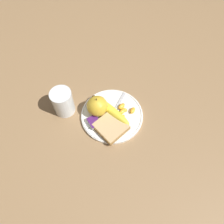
# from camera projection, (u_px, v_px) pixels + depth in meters

# --- Properties ---
(ground_plane) EXTENTS (3.00, 3.00, 0.00)m
(ground_plane) POSITION_uv_depth(u_px,v_px,m) (112.00, 116.00, 0.88)
(ground_plane) COLOR olive
(plate) EXTENTS (0.25, 0.25, 0.01)m
(plate) POSITION_uv_depth(u_px,v_px,m) (112.00, 115.00, 0.88)
(plate) COLOR white
(plate) RESTS_ON ground_plane
(juice_glass) EXTENTS (0.08, 0.08, 0.11)m
(juice_glass) POSITION_uv_depth(u_px,v_px,m) (63.00, 102.00, 0.85)
(juice_glass) COLOR silver
(juice_glass) RESTS_ON ground_plane
(apple) EXTENTS (0.08, 0.08, 0.09)m
(apple) POSITION_uv_depth(u_px,v_px,m) (97.00, 106.00, 0.84)
(apple) COLOR gold
(apple) RESTS_ON plate
(banana) EXTENTS (0.20, 0.09, 0.04)m
(banana) POSITION_uv_depth(u_px,v_px,m) (110.00, 110.00, 0.86)
(banana) COLOR yellow
(banana) RESTS_ON plate
(bread_slice) EXTENTS (0.13, 0.12, 0.02)m
(bread_slice) POSITION_uv_depth(u_px,v_px,m) (111.00, 127.00, 0.83)
(bread_slice) COLOR olive
(bread_slice) RESTS_ON plate
(fork) EXTENTS (0.12, 0.17, 0.00)m
(fork) POSITION_uv_depth(u_px,v_px,m) (113.00, 114.00, 0.87)
(fork) COLOR #B2B2B7
(fork) RESTS_ON plate
(jam_packet) EXTENTS (0.05, 0.04, 0.02)m
(jam_packet) POSITION_uv_depth(u_px,v_px,m) (94.00, 121.00, 0.84)
(jam_packet) COLOR silver
(jam_packet) RESTS_ON plate
(orange_segment_0) EXTENTS (0.03, 0.04, 0.02)m
(orange_segment_0) POSITION_uv_depth(u_px,v_px,m) (121.00, 106.00, 0.88)
(orange_segment_0) COLOR #F9A32D
(orange_segment_0) RESTS_ON plate
(orange_segment_1) EXTENTS (0.02, 0.03, 0.02)m
(orange_segment_1) POSITION_uv_depth(u_px,v_px,m) (122.00, 112.00, 0.87)
(orange_segment_1) COLOR #F9A32D
(orange_segment_1) RESTS_ON plate
(orange_segment_2) EXTENTS (0.03, 0.04, 0.02)m
(orange_segment_2) POSITION_uv_depth(u_px,v_px,m) (133.00, 110.00, 0.87)
(orange_segment_2) COLOR #F9A32D
(orange_segment_2) RESTS_ON plate
(orange_segment_3) EXTENTS (0.02, 0.03, 0.01)m
(orange_segment_3) POSITION_uv_depth(u_px,v_px,m) (122.00, 117.00, 0.86)
(orange_segment_3) COLOR #F9A32D
(orange_segment_3) RESTS_ON plate
(orange_segment_4) EXTENTS (0.03, 0.03, 0.01)m
(orange_segment_4) POSITION_uv_depth(u_px,v_px,m) (124.00, 110.00, 0.87)
(orange_segment_4) COLOR #F9A32D
(orange_segment_4) RESTS_ON plate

